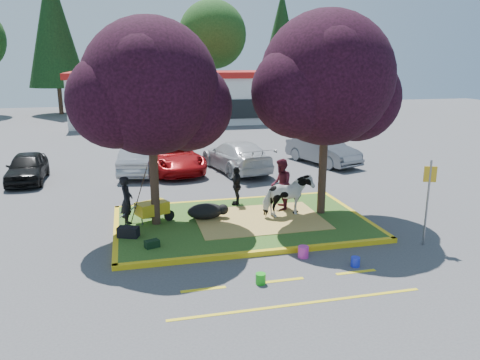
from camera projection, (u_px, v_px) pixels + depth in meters
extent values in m
plane|color=#424244|center=(242.00, 225.00, 15.62)|extent=(90.00, 90.00, 0.00)
cube|color=#294D18|center=(242.00, 223.00, 15.60)|extent=(8.00, 5.00, 0.15)
cube|color=yellow|center=(264.00, 253.00, 13.17)|extent=(8.30, 0.16, 0.15)
cube|color=yellow|center=(226.00, 201.00, 18.03)|extent=(8.30, 0.16, 0.15)
cube|color=yellow|center=(116.00, 233.00, 14.67)|extent=(0.16, 5.30, 0.15)
cube|color=yellow|center=(354.00, 214.00, 16.54)|extent=(0.16, 5.30, 0.15)
cube|color=tan|center=(259.00, 219.00, 15.72)|extent=(4.20, 3.00, 0.01)
cylinder|color=black|center=(154.00, 171.00, 14.88)|extent=(0.28, 0.28, 3.53)
sphere|color=black|center=(150.00, 87.00, 14.22)|extent=(4.20, 4.20, 4.20)
sphere|color=black|center=(187.00, 106.00, 14.83)|extent=(2.86, 2.86, 2.86)
sphere|color=black|center=(115.00, 101.00, 13.80)|extent=(2.86, 2.86, 2.86)
cylinder|color=black|center=(323.00, 161.00, 15.98)|extent=(0.28, 0.28, 3.70)
sphere|color=black|center=(327.00, 78.00, 15.29)|extent=(4.40, 4.40, 4.40)
sphere|color=black|center=(356.00, 97.00, 15.92)|extent=(2.99, 2.99, 2.99)
sphere|color=black|center=(298.00, 91.00, 14.86)|extent=(2.99, 2.99, 2.99)
cube|color=yellow|center=(203.00, 289.00, 11.21)|extent=(1.10, 0.12, 0.01)
cube|color=yellow|center=(283.00, 280.00, 11.67)|extent=(1.10, 0.12, 0.01)
cube|color=yellow|center=(356.00, 272.00, 12.12)|extent=(1.10, 0.12, 0.01)
cube|color=yellow|center=(300.00, 304.00, 10.54)|extent=(6.00, 0.10, 0.01)
cube|color=silver|center=(189.00, 99.00, 41.94)|extent=(20.00, 8.00, 4.00)
cube|color=#AB1612|center=(188.00, 74.00, 41.41)|extent=(20.40, 8.40, 0.50)
cube|color=black|center=(195.00, 110.00, 38.28)|extent=(19.00, 0.10, 1.60)
cylinder|color=black|center=(60.00, 95.00, 47.67)|extent=(0.44, 0.44, 3.92)
cone|color=black|center=(53.00, 26.00, 46.01)|extent=(5.60, 5.60, 11.90)
cylinder|color=black|center=(140.00, 96.00, 51.02)|extent=(0.44, 0.44, 3.08)
sphere|color=#143811|center=(137.00, 46.00, 49.71)|extent=(6.16, 6.16, 6.16)
cylinder|color=black|center=(213.00, 93.00, 51.84)|extent=(0.44, 0.44, 3.64)
sphere|color=#143811|center=(212.00, 35.00, 50.30)|extent=(7.28, 7.28, 7.28)
cylinder|color=black|center=(280.00, 93.00, 54.17)|extent=(0.44, 0.44, 3.50)
cone|color=black|center=(281.00, 39.00, 52.68)|extent=(5.00, 5.00, 10.62)
cylinder|color=black|center=(347.00, 93.00, 55.10)|extent=(0.44, 0.44, 3.22)
sphere|color=#143811|center=(350.00, 45.00, 53.73)|extent=(6.44, 6.44, 6.44)
imported|color=silver|center=(288.00, 196.00, 15.85)|extent=(1.82, 1.09, 1.44)
ellipsoid|color=black|center=(205.00, 211.00, 15.71)|extent=(1.32, 0.87, 0.53)
imported|color=black|center=(127.00, 201.00, 14.97)|extent=(0.47, 0.64, 1.62)
imported|color=#4C1522|center=(281.00, 184.00, 16.56)|extent=(0.92, 1.05, 1.84)
imported|color=black|center=(237.00, 186.00, 17.19)|extent=(0.62, 0.91, 1.43)
cylinder|color=black|center=(169.00, 215.00, 15.54)|extent=(0.36, 0.21, 0.36)
cylinder|color=slate|center=(142.00, 221.00, 15.14)|extent=(0.04, 0.04, 0.26)
cylinder|color=slate|center=(142.00, 217.00, 15.55)|extent=(0.04, 0.04, 0.26)
cube|color=gold|center=(152.00, 208.00, 15.34)|extent=(1.16, 0.96, 0.40)
cylinder|color=slate|center=(129.00, 211.00, 14.96)|extent=(0.61, 0.31, 0.33)
cylinder|color=slate|center=(129.00, 207.00, 15.37)|extent=(0.61, 0.31, 0.33)
cube|color=black|center=(128.00, 232.00, 14.11)|extent=(0.70, 0.54, 0.32)
cube|color=black|center=(152.00, 244.00, 13.33)|extent=(0.46, 0.37, 0.21)
cylinder|color=slate|center=(427.00, 203.00, 13.63)|extent=(0.06, 0.06, 2.57)
cube|color=gold|center=(430.00, 174.00, 13.42)|extent=(0.35, 0.16, 0.46)
cylinder|color=#1BA91A|center=(261.00, 279.00, 11.47)|extent=(0.28, 0.28, 0.27)
cylinder|color=#DB30A3|center=(303.00, 252.00, 13.01)|extent=(0.39, 0.39, 0.32)
cylinder|color=#1B2CDB|center=(355.00, 262.00, 12.44)|extent=(0.30, 0.30, 0.26)
imported|color=black|center=(27.00, 167.00, 21.08)|extent=(1.64, 3.90, 1.32)
imported|color=#9B9DA3|center=(139.00, 160.00, 22.57)|extent=(2.16, 4.34, 1.37)
imported|color=#A40D10|center=(172.00, 156.00, 23.10)|extent=(3.15, 5.56, 1.47)
imported|color=silver|center=(236.00, 156.00, 23.16)|extent=(3.04, 5.47, 1.50)
imported|color=slate|center=(323.00, 150.00, 24.74)|extent=(2.91, 4.78, 1.49)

